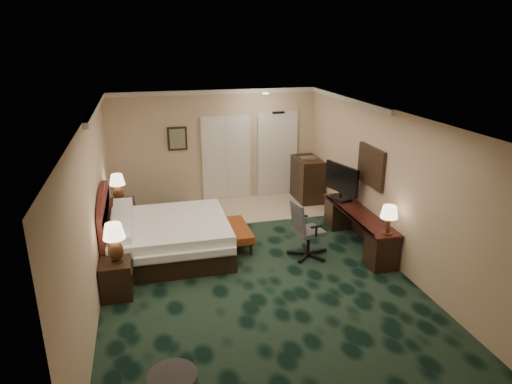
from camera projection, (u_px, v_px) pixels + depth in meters
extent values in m
cube|color=black|center=(252.00, 270.00, 7.98)|extent=(5.00, 7.50, 0.00)
cube|color=white|center=(252.00, 116.00, 7.10)|extent=(5.00, 7.50, 0.00)
cube|color=beige|center=(215.00, 147.00, 10.98)|extent=(5.00, 0.00, 2.70)
cube|color=beige|center=(349.00, 333.00, 4.10)|extent=(5.00, 0.00, 2.70)
cube|color=beige|center=(93.00, 211.00, 6.97)|extent=(0.00, 7.50, 2.70)
cube|color=beige|center=(388.00, 186.00, 8.11)|extent=(0.00, 7.50, 2.70)
cube|color=beige|center=(260.00, 208.00, 10.84)|extent=(3.20, 1.70, 0.01)
cube|color=silver|center=(277.00, 155.00, 11.40)|extent=(1.02, 0.06, 2.18)
cube|color=beige|center=(226.00, 158.00, 11.10)|extent=(1.20, 0.06, 2.10)
cube|color=#496858|center=(177.00, 139.00, 10.66)|extent=(0.45, 0.06, 0.55)
cube|color=white|center=(371.00, 166.00, 8.59)|extent=(0.05, 0.95, 0.75)
cube|color=white|center=(170.00, 238.00, 8.43)|extent=(2.13, 1.98, 0.68)
cube|color=black|center=(116.00, 279.00, 7.11)|extent=(0.47, 0.54, 0.59)
cube|color=black|center=(122.00, 216.00, 9.47)|extent=(0.52, 0.60, 0.65)
cube|color=brown|center=(238.00, 236.00, 8.87)|extent=(0.42, 1.15, 0.39)
cube|color=black|center=(358.00, 229.00, 8.82)|extent=(0.51, 2.35, 0.68)
cube|color=black|center=(341.00, 183.00, 9.27)|extent=(0.33, 0.94, 0.75)
cube|color=black|center=(307.00, 179.00, 11.24)|extent=(0.56, 1.00, 1.06)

